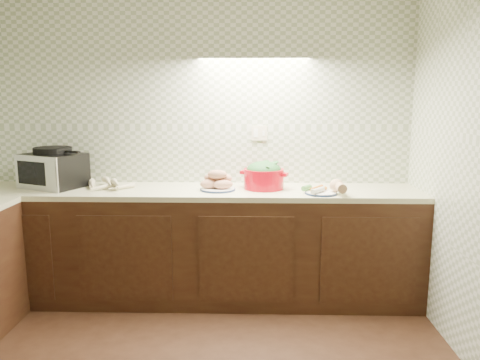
{
  "coord_description": "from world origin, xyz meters",
  "views": [
    {
      "loc": [
        0.49,
        -2.1,
        1.62
      ],
      "look_at": [
        0.4,
        1.25,
        1.02
      ],
      "focal_mm": 35.0,
      "sensor_mm": 36.0,
      "label": 1
    }
  ],
  "objects_px": {
    "parsnip_pile": "(105,184)",
    "onion_bowl": "(216,181)",
    "sweet_potato_plate": "(218,183)",
    "toaster_oven": "(53,169)",
    "veg_plate": "(328,189)",
    "dutch_oven": "(264,175)"
  },
  "relations": [
    {
      "from": "parsnip_pile",
      "to": "onion_bowl",
      "type": "relative_size",
      "value": 2.64
    },
    {
      "from": "parsnip_pile",
      "to": "sweet_potato_plate",
      "type": "bearing_deg",
      "value": -2.44
    },
    {
      "from": "toaster_oven",
      "to": "sweet_potato_plate",
      "type": "relative_size",
      "value": 1.98
    },
    {
      "from": "onion_bowl",
      "to": "veg_plate",
      "type": "height_order",
      "value": "onion_bowl"
    },
    {
      "from": "onion_bowl",
      "to": "veg_plate",
      "type": "xyz_separation_m",
      "value": [
        0.86,
        -0.27,
        -0.0
      ]
    },
    {
      "from": "toaster_oven",
      "to": "onion_bowl",
      "type": "xyz_separation_m",
      "value": [
        1.31,
        0.06,
        -0.11
      ]
    },
    {
      "from": "sweet_potato_plate",
      "to": "onion_bowl",
      "type": "relative_size",
      "value": 1.8
    },
    {
      "from": "dutch_oven",
      "to": "veg_plate",
      "type": "distance_m",
      "value": 0.52
    },
    {
      "from": "veg_plate",
      "to": "dutch_oven",
      "type": "bearing_deg",
      "value": 157.69
    },
    {
      "from": "veg_plate",
      "to": "sweet_potato_plate",
      "type": "bearing_deg",
      "value": 171.19
    },
    {
      "from": "toaster_oven",
      "to": "onion_bowl",
      "type": "relative_size",
      "value": 3.57
    },
    {
      "from": "sweet_potato_plate",
      "to": "toaster_oven",
      "type": "bearing_deg",
      "value": 176.29
    },
    {
      "from": "toaster_oven",
      "to": "onion_bowl",
      "type": "height_order",
      "value": "toaster_oven"
    },
    {
      "from": "onion_bowl",
      "to": "sweet_potato_plate",
      "type": "bearing_deg",
      "value": -81.75
    },
    {
      "from": "dutch_oven",
      "to": "veg_plate",
      "type": "height_order",
      "value": "dutch_oven"
    },
    {
      "from": "parsnip_pile",
      "to": "veg_plate",
      "type": "distance_m",
      "value": 1.74
    },
    {
      "from": "dutch_oven",
      "to": "veg_plate",
      "type": "xyz_separation_m",
      "value": [
        0.47,
        -0.19,
        -0.07
      ]
    },
    {
      "from": "toaster_oven",
      "to": "onion_bowl",
      "type": "distance_m",
      "value": 1.31
    },
    {
      "from": "onion_bowl",
      "to": "veg_plate",
      "type": "distance_m",
      "value": 0.9
    },
    {
      "from": "onion_bowl",
      "to": "parsnip_pile",
      "type": "bearing_deg",
      "value": -173.1
    },
    {
      "from": "parsnip_pile",
      "to": "sweet_potato_plate",
      "type": "height_order",
      "value": "sweet_potato_plate"
    },
    {
      "from": "toaster_oven",
      "to": "sweet_potato_plate",
      "type": "distance_m",
      "value": 1.33
    }
  ]
}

